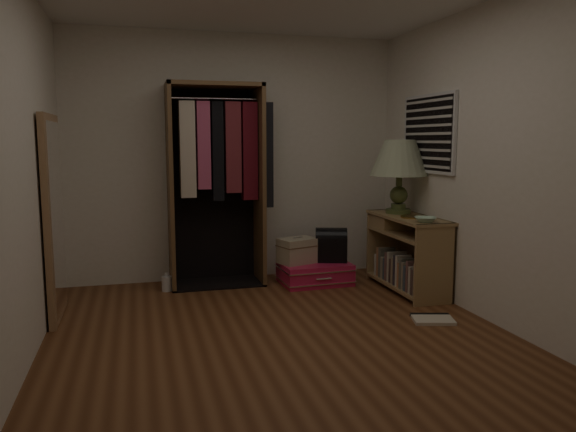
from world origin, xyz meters
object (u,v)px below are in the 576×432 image
at_px(black_bag, 331,244).
at_px(table_lamp, 400,160).
at_px(open_wardrobe, 219,167).
at_px(pink_suitcase, 315,273).
at_px(floor_mirror, 54,218).
at_px(train_case, 298,250).
at_px(white_jug, 167,283).
at_px(console_bookshelf, 405,251).

relative_size(black_bag, table_lamp, 0.51).
xyz_separation_m(open_wardrobe, pink_suitcase, (0.94, -0.27, -1.10)).
height_order(floor_mirror, black_bag, floor_mirror).
relative_size(pink_suitcase, train_case, 1.67).
bearing_deg(white_jug, table_lamp, -9.25).
relative_size(pink_suitcase, black_bag, 1.98).
bearing_deg(white_jug, open_wardrobe, 16.48).
xyz_separation_m(floor_mirror, train_case, (2.27, 0.54, -0.50)).
xyz_separation_m(console_bookshelf, white_jug, (-2.31, 0.57, -0.32)).
xyz_separation_m(open_wardrobe, white_jug, (-0.57, -0.17, -1.14)).
relative_size(floor_mirror, table_lamp, 2.28).
height_order(floor_mirror, pink_suitcase, floor_mirror).
xyz_separation_m(train_case, black_bag, (0.36, -0.01, 0.05)).
bearing_deg(open_wardrobe, black_bag, -12.07).
height_order(table_lamp, white_jug, table_lamp).
relative_size(floor_mirror, white_jug, 9.32).
bearing_deg(console_bookshelf, black_bag, 141.08).
bearing_deg(table_lamp, pink_suitcase, 161.11).
bearing_deg(pink_suitcase, console_bookshelf, -32.61).
height_order(floor_mirror, white_jug, floor_mirror).
distance_m(console_bookshelf, white_jug, 2.40).
xyz_separation_m(console_bookshelf, table_lamp, (0.00, 0.19, 0.90)).
distance_m(train_case, black_bag, 0.37).
bearing_deg(white_jug, black_bag, -2.52).
bearing_deg(black_bag, pink_suitcase, -153.87).
relative_size(train_case, black_bag, 1.19).
bearing_deg(floor_mirror, pink_suitcase, 11.52).
height_order(console_bookshelf, table_lamp, table_lamp).
bearing_deg(floor_mirror, black_bag, 11.30).
distance_m(black_bag, table_lamp, 1.12).
bearing_deg(white_jug, console_bookshelf, -13.81).
relative_size(console_bookshelf, black_bag, 2.97).
height_order(open_wardrobe, floor_mirror, open_wardrobe).
height_order(black_bag, white_jug, black_bag).
distance_m(floor_mirror, white_jug, 1.35).
bearing_deg(pink_suitcase, table_lamp, -21.26).
height_order(floor_mirror, table_lamp, floor_mirror).
bearing_deg(black_bag, train_case, -164.29).
bearing_deg(train_case, floor_mirror, 174.75).
xyz_separation_m(console_bookshelf, train_case, (-0.97, 0.51, -0.04)).
relative_size(open_wardrobe, white_jug, 11.24).
distance_m(open_wardrobe, train_case, 1.18).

